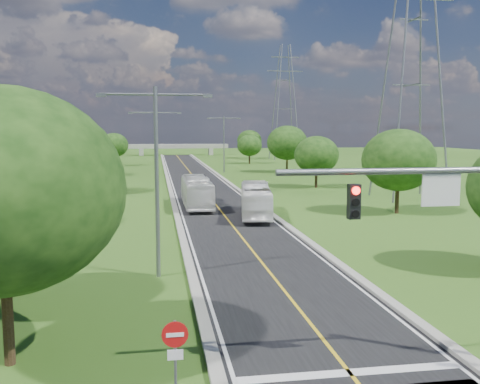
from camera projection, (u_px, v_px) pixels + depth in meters
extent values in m
plane|color=#2B4E15|center=(199.00, 183.00, 76.52)|extent=(260.00, 260.00, 0.00)
cube|color=black|center=(195.00, 179.00, 82.40)|extent=(8.00, 150.00, 0.06)
cube|color=gray|center=(168.00, 179.00, 81.73)|extent=(0.50, 150.00, 0.22)
cube|color=gray|center=(223.00, 178.00, 83.05)|extent=(0.50, 150.00, 0.22)
cylinder|color=slate|center=(411.00, 171.00, 16.17)|extent=(8.40, 0.20, 0.20)
cube|color=black|center=(354.00, 202.00, 16.00)|extent=(0.35, 0.28, 1.05)
cylinder|color=#FF140C|center=(356.00, 191.00, 15.80)|extent=(0.24, 0.06, 0.24)
cube|color=white|center=(441.00, 190.00, 16.40)|extent=(1.25, 0.06, 1.00)
cylinder|color=slate|center=(175.00, 363.00, 15.20)|extent=(0.08, 0.08, 2.50)
cylinder|color=#B20F0F|center=(175.00, 335.00, 15.07)|extent=(0.76, 0.05, 0.76)
cube|color=white|center=(175.00, 335.00, 15.04)|extent=(0.50, 0.02, 0.12)
cube|color=white|center=(175.00, 355.00, 15.14)|extent=(0.45, 0.04, 0.30)
cylinder|color=slate|center=(265.00, 193.00, 55.62)|extent=(0.08, 0.08, 2.40)
cube|color=white|center=(265.00, 185.00, 55.49)|extent=(0.55, 0.04, 0.70)
cube|color=gray|center=(141.00, 152.00, 153.29)|extent=(1.20, 3.00, 2.00)
cube|color=gray|center=(211.00, 152.00, 156.40)|extent=(1.20, 3.00, 2.00)
cube|color=gray|center=(176.00, 146.00, 154.66)|extent=(30.00, 3.00, 1.20)
cylinder|color=slate|center=(157.00, 184.00, 27.92)|extent=(0.22, 0.22, 10.00)
cylinder|color=slate|center=(127.00, 94.00, 27.16)|extent=(2.80, 0.12, 0.12)
cylinder|color=slate|center=(183.00, 95.00, 27.59)|extent=(2.80, 0.12, 0.12)
cube|color=slate|center=(101.00, 95.00, 26.96)|extent=(0.50, 0.25, 0.18)
cube|color=slate|center=(208.00, 96.00, 27.80)|extent=(0.50, 0.25, 0.18)
cylinder|color=slate|center=(156.00, 154.00, 60.28)|extent=(0.22, 0.22, 10.00)
cylinder|color=slate|center=(142.00, 112.00, 59.51)|extent=(2.80, 0.12, 0.12)
cylinder|color=slate|center=(168.00, 113.00, 59.95)|extent=(2.80, 0.12, 0.12)
cube|color=slate|center=(130.00, 113.00, 59.32)|extent=(0.50, 0.25, 0.18)
cube|color=slate|center=(179.00, 113.00, 60.16)|extent=(0.50, 0.25, 0.18)
cylinder|color=slate|center=(224.00, 144.00, 94.51)|extent=(0.22, 0.22, 10.00)
cylinder|color=slate|center=(216.00, 118.00, 93.74)|extent=(2.80, 0.12, 0.12)
cylinder|color=slate|center=(232.00, 118.00, 94.18)|extent=(2.80, 0.12, 0.12)
cube|color=slate|center=(209.00, 118.00, 93.54)|extent=(0.50, 0.25, 0.18)
cube|color=slate|center=(239.00, 118.00, 94.39)|extent=(0.50, 0.25, 0.18)
cube|color=slate|center=(285.00, 71.00, 131.89)|extent=(9.00, 0.25, 0.25)
cube|color=slate|center=(285.00, 57.00, 131.49)|extent=(7.00, 0.25, 0.25)
cylinder|color=black|center=(30.00, 211.00, 42.49)|extent=(0.36, 0.36, 2.70)
ellipsoid|color=black|center=(28.00, 169.00, 42.10)|extent=(6.30, 6.30, 5.36)
cylinder|color=black|center=(80.00, 180.00, 64.19)|extent=(0.36, 0.36, 3.24)
ellipsoid|color=black|center=(79.00, 147.00, 63.72)|extent=(7.56, 7.56, 6.43)
cylinder|color=black|center=(88.00, 167.00, 87.43)|extent=(0.36, 0.36, 2.88)
ellipsoid|color=black|center=(87.00, 146.00, 87.01)|extent=(6.72, 6.72, 5.71)
cylinder|color=black|center=(114.00, 160.00, 111.38)|extent=(0.36, 0.36, 2.52)
ellipsoid|color=black|center=(114.00, 145.00, 111.01)|extent=(5.88, 5.88, 5.00)
cylinder|color=black|center=(8.00, 315.00, 17.73)|extent=(0.36, 0.36, 3.42)
ellipsoid|color=black|center=(1.00, 190.00, 17.23)|extent=(7.98, 7.98, 6.78)
cylinder|color=black|center=(397.00, 198.00, 49.42)|extent=(0.36, 0.36, 2.88)
ellipsoid|color=black|center=(398.00, 160.00, 49.00)|extent=(6.72, 6.72, 5.71)
cylinder|color=black|center=(316.00, 178.00, 70.86)|extent=(0.36, 0.36, 2.52)
ellipsoid|color=black|center=(317.00, 155.00, 70.49)|extent=(5.88, 5.88, 5.00)
cylinder|color=black|center=(287.00, 164.00, 94.67)|extent=(0.36, 0.36, 3.06)
ellipsoid|color=black|center=(287.00, 143.00, 94.23)|extent=(7.14, 7.14, 6.07)
cylinder|color=black|center=(250.00, 158.00, 117.86)|extent=(0.36, 0.36, 2.34)
ellipsoid|color=black|center=(250.00, 145.00, 117.52)|extent=(5.46, 5.46, 4.64)
cylinder|color=black|center=(249.00, 153.00, 138.00)|extent=(0.36, 0.36, 2.70)
ellipsoid|color=black|center=(249.00, 140.00, 137.60)|extent=(6.30, 6.30, 5.36)
imported|color=white|center=(256.00, 200.00, 47.36)|extent=(4.03, 10.74, 2.92)
imported|color=silver|center=(197.00, 192.00, 53.12)|extent=(2.53, 10.78, 3.00)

